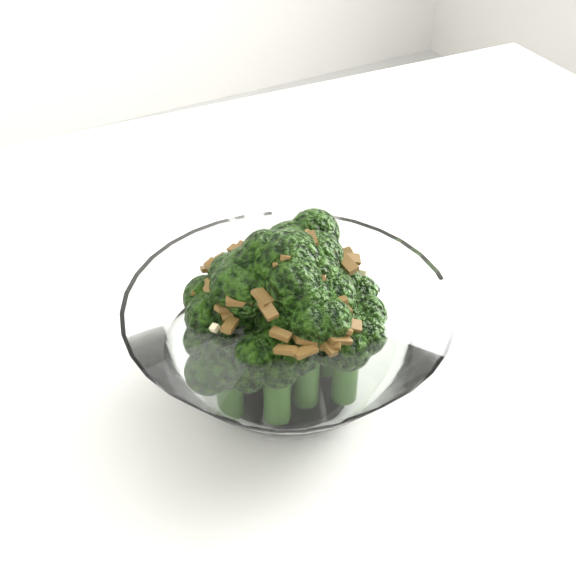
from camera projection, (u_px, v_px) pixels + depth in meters
table at (180, 462)px, 0.57m from camera, size 1.24×0.86×0.75m
broccoli_dish at (288, 334)px, 0.50m from camera, size 0.20×0.20×0.12m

